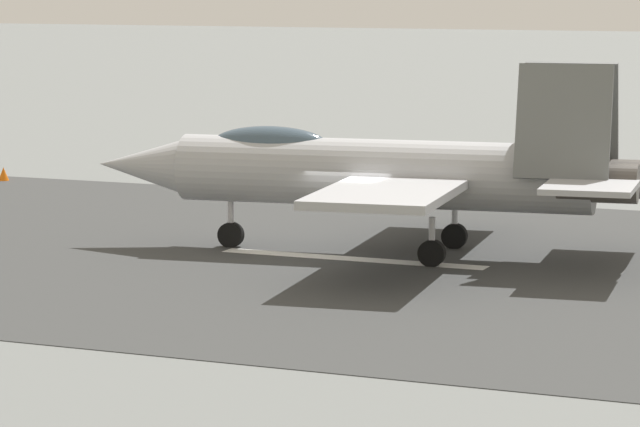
{
  "coord_description": "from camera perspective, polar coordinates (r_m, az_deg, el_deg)",
  "views": [
    {
      "loc": [
        -17.44,
        43.55,
        8.04
      ],
      "look_at": [
        -1.68,
        5.94,
        2.2
      ],
      "focal_mm": 93.22,
      "sensor_mm": 36.0,
      "label": 1
    }
  ],
  "objects": [
    {
      "name": "runway_strip",
      "position": [
        47.59,
        0.92,
        -1.56
      ],
      "size": [
        240.0,
        26.0,
        0.02
      ],
      "color": "#393A3A",
      "rests_on": "ground"
    },
    {
      "name": "marker_cone_mid",
      "position": [
        61.01,
        -1.17,
        0.84
      ],
      "size": [
        0.44,
        0.44,
        0.55
      ],
      "primitive_type": "cone",
      "color": "orange",
      "rests_on": "ground"
    },
    {
      "name": "fighter_jet",
      "position": [
        48.07,
        2.12,
        1.48
      ],
      "size": [
        16.76,
        13.54,
        5.66
      ],
      "color": "#A5A7AB",
      "rests_on": "ground"
    },
    {
      "name": "marker_cone_far",
      "position": [
        66.88,
        -10.81,
        1.34
      ],
      "size": [
        0.44,
        0.44,
        0.55
      ],
      "primitive_type": "cone",
      "color": "orange",
      "rests_on": "ground"
    },
    {
      "name": "ground_plane",
      "position": [
        47.6,
        0.9,
        -1.58
      ],
      "size": [
        400.0,
        400.0,
        0.0
      ],
      "primitive_type": "plane",
      "color": "slate"
    }
  ]
}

